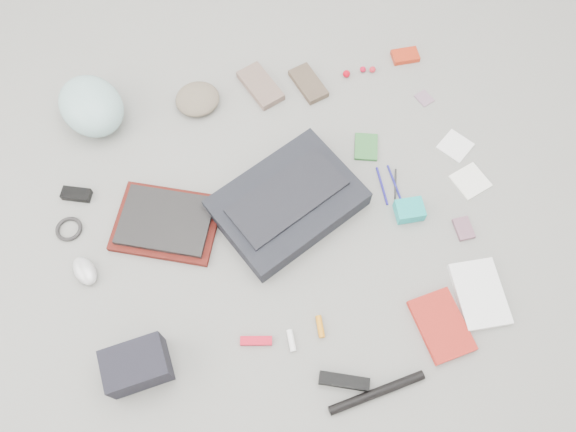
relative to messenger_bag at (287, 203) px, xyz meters
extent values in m
plane|color=gray|center=(-0.01, -0.06, -0.04)|extent=(4.00, 4.00, 0.00)
cube|color=black|center=(0.00, 0.00, 0.00)|extent=(0.58, 0.51, 0.08)
cube|color=black|center=(0.00, 0.00, 0.05)|extent=(0.45, 0.33, 0.01)
cube|color=#581610|center=(-0.43, 0.04, -0.03)|extent=(0.43, 0.39, 0.02)
cube|color=black|center=(-0.43, 0.04, -0.01)|extent=(0.37, 0.33, 0.02)
ellipsoid|color=#A1D3D2|center=(-0.61, 0.55, 0.04)|extent=(0.32, 0.35, 0.17)
ellipsoid|color=#786A56|center=(-0.22, 0.52, -0.01)|extent=(0.19, 0.18, 0.06)
cube|color=#7F6559|center=(0.03, 0.53, -0.03)|extent=(0.16, 0.22, 0.03)
cube|color=brown|center=(0.22, 0.50, -0.03)|extent=(0.13, 0.19, 0.03)
cube|color=black|center=(-0.72, 0.24, -0.03)|extent=(0.11, 0.08, 0.03)
torus|color=black|center=(-0.76, 0.11, -0.03)|extent=(0.10, 0.10, 0.01)
ellipsoid|color=silver|center=(-0.72, -0.06, -0.02)|extent=(0.10, 0.13, 0.04)
cube|color=black|center=(-0.59, -0.43, 0.02)|extent=(0.20, 0.15, 0.12)
cube|color=red|center=(-0.22, -0.44, -0.03)|extent=(0.11, 0.05, 0.02)
cylinder|color=white|center=(-0.11, -0.47, -0.03)|extent=(0.02, 0.07, 0.02)
cylinder|color=orange|center=(-0.01, -0.45, -0.03)|extent=(0.03, 0.07, 0.02)
cube|color=black|center=(0.02, -0.63, -0.02)|extent=(0.16, 0.10, 0.03)
cylinder|color=black|center=(0.10, -0.69, -0.03)|extent=(0.32, 0.06, 0.03)
cube|color=red|center=(0.37, -0.54, -0.03)|extent=(0.17, 0.23, 0.02)
cube|color=white|center=(0.53, -0.48, -0.03)|extent=(0.17, 0.24, 0.02)
cube|color=#317033|center=(0.35, 0.16, -0.03)|extent=(0.12, 0.13, 0.01)
cylinder|color=navy|center=(0.35, -0.01, -0.04)|extent=(0.02, 0.15, 0.01)
cylinder|color=black|center=(0.40, -0.01, -0.04)|extent=(0.05, 0.12, 0.01)
cylinder|color=navy|center=(0.40, 0.00, -0.04)|extent=(0.01, 0.14, 0.01)
cube|color=#17B3AE|center=(0.41, -0.13, -0.02)|extent=(0.10, 0.09, 0.05)
cube|color=#885A6C|center=(0.58, -0.24, -0.03)|extent=(0.06, 0.08, 0.02)
cube|color=white|center=(0.68, 0.08, -0.04)|extent=(0.15, 0.15, 0.01)
cube|color=white|center=(0.67, -0.07, -0.04)|extent=(0.14, 0.14, 0.01)
sphere|color=#C10315|center=(0.38, 0.50, -0.03)|extent=(0.04, 0.04, 0.03)
sphere|color=red|center=(0.45, 0.51, -0.03)|extent=(0.03, 0.03, 0.02)
sphere|color=red|center=(0.48, 0.50, -0.03)|extent=(0.03, 0.03, 0.03)
cube|color=red|center=(0.63, 0.53, -0.03)|extent=(0.11, 0.07, 0.02)
cube|color=gray|center=(0.64, 0.32, -0.04)|extent=(0.07, 0.08, 0.00)
camera|label=1|loc=(-0.22, -0.83, 1.77)|focal=35.00mm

